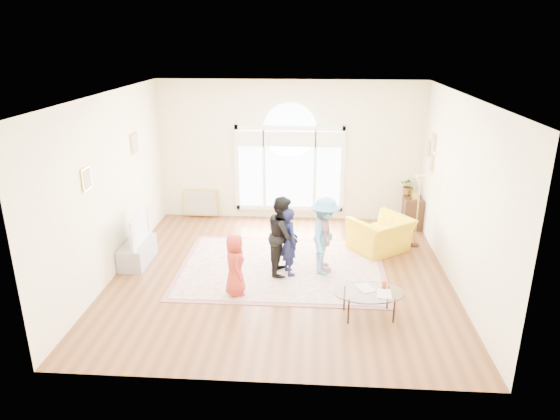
# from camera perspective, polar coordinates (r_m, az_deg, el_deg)

# --- Properties ---
(ground) EXTENTS (6.00, 6.00, 0.00)m
(ground) POSITION_cam_1_polar(r_m,az_deg,el_deg) (9.15, 0.11, -7.34)
(ground) COLOR #54301B
(ground) RESTS_ON ground
(room_shell) EXTENTS (6.00, 6.00, 6.00)m
(room_shell) POSITION_cam_1_polar(r_m,az_deg,el_deg) (11.29, 1.12, 6.36)
(room_shell) COLOR #FCF0CA
(room_shell) RESTS_ON ground
(area_rug) EXTENTS (3.60, 2.60, 0.02)m
(area_rug) POSITION_cam_1_polar(r_m,az_deg,el_deg) (9.37, 0.22, -6.58)
(area_rug) COLOR #C1B397
(area_rug) RESTS_ON ground
(rug_border) EXTENTS (3.80, 2.80, 0.01)m
(rug_border) POSITION_cam_1_polar(r_m,az_deg,el_deg) (9.37, 0.22, -6.60)
(rug_border) COLOR #935857
(rug_border) RESTS_ON ground
(tv_console) EXTENTS (0.45, 1.00, 0.42)m
(tv_console) POSITION_cam_1_polar(r_m,az_deg,el_deg) (9.87, -15.96, -4.70)
(tv_console) COLOR #96999E
(tv_console) RESTS_ON ground
(television) EXTENTS (0.17, 1.02, 0.59)m
(television) POSITION_cam_1_polar(r_m,az_deg,el_deg) (9.68, -16.19, -1.98)
(television) COLOR black
(television) RESTS_ON tv_console
(coffee_table) EXTENTS (1.15, 0.80, 0.54)m
(coffee_table) POSITION_cam_1_polar(r_m,az_deg,el_deg) (7.82, 10.18, -9.32)
(coffee_table) COLOR silver
(coffee_table) RESTS_ON ground
(armchair) EXTENTS (1.43, 1.40, 0.70)m
(armchair) POSITION_cam_1_polar(r_m,az_deg,el_deg) (10.15, 11.43, -2.78)
(armchair) COLOR yellow
(armchair) RESTS_ON ground
(side_cabinet) EXTENTS (0.40, 0.50, 0.70)m
(side_cabinet) POSITION_cam_1_polar(r_m,az_deg,el_deg) (11.53, 14.88, -0.32)
(side_cabinet) COLOR black
(side_cabinet) RESTS_ON ground
(floor_lamp) EXTENTS (0.32, 0.32, 1.51)m
(floor_lamp) POSITION_cam_1_polar(r_m,az_deg,el_deg) (10.27, 15.70, 2.65)
(floor_lamp) COLOR black
(floor_lamp) RESTS_ON ground
(plant_pedestal) EXTENTS (0.20, 0.20, 0.70)m
(plant_pedestal) POSITION_cam_1_polar(r_m,az_deg,el_deg) (11.76, 14.27, 0.11)
(plant_pedestal) COLOR white
(plant_pedestal) RESTS_ON ground
(potted_plant) EXTENTS (0.44, 0.41, 0.41)m
(potted_plant) POSITION_cam_1_polar(r_m,az_deg,el_deg) (11.59, 14.50, 2.70)
(potted_plant) COLOR #33722D
(potted_plant) RESTS_ON plant_pedestal
(leaning_picture) EXTENTS (0.80, 0.14, 0.62)m
(leaning_picture) POSITION_cam_1_polar(r_m,az_deg,el_deg) (12.08, -8.91, -0.75)
(leaning_picture) COLOR tan
(leaning_picture) RESTS_ON ground
(child_red) EXTENTS (0.46, 0.59, 1.06)m
(child_red) POSITION_cam_1_polar(r_m,az_deg,el_deg) (8.27, -5.17, -6.25)
(child_red) COLOR #B03124
(child_red) RESTS_ON area_rug
(child_navy) EXTENTS (0.44, 0.53, 1.25)m
(child_navy) POSITION_cam_1_polar(r_m,az_deg,el_deg) (8.88, 1.09, -3.61)
(child_navy) COLOR #121639
(child_navy) RESTS_ON area_rug
(child_black) EXTENTS (0.57, 0.72, 1.44)m
(child_black) POSITION_cam_1_polar(r_m,az_deg,el_deg) (8.90, 0.36, -2.89)
(child_black) COLOR black
(child_black) RESTS_ON area_rug
(child_pink) EXTENTS (0.51, 0.84, 1.34)m
(child_pink) POSITION_cam_1_polar(r_m,az_deg,el_deg) (9.01, 4.90, -3.02)
(child_pink) COLOR #E0A0AD
(child_pink) RESTS_ON area_rug
(child_blue) EXTENTS (0.71, 1.01, 1.43)m
(child_blue) POSITION_cam_1_polar(r_m,az_deg,el_deg) (8.93, 5.14, -2.94)
(child_blue) COLOR #5196C1
(child_blue) RESTS_ON area_rug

